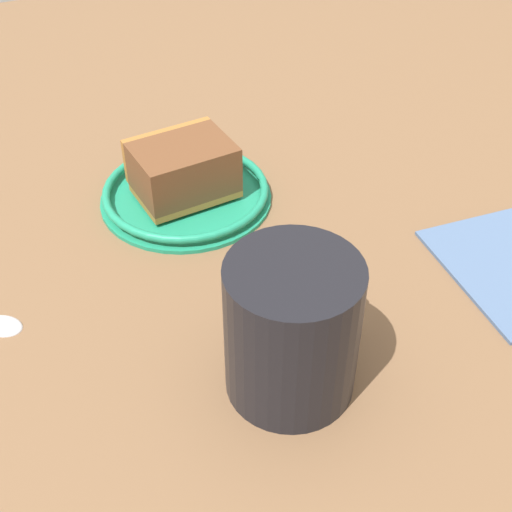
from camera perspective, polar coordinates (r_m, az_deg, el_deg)
ground_plane at (r=56.10cm, az=2.36°, el=-0.08°), size 125.61×125.61×2.33cm
small_plate at (r=60.15cm, az=-5.78°, el=5.15°), size 14.72×14.72×1.40cm
cake_slice at (r=59.03cm, az=-6.04°, el=7.15°), size 7.13×8.68×4.63cm
tea_mug at (r=42.04cm, az=3.07°, el=-5.88°), size 8.24×10.15×9.68cm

